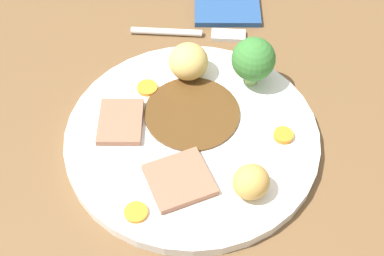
{
  "coord_description": "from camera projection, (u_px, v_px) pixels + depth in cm",
  "views": [
    {
      "loc": [
        35.65,
        2.08,
        53.06
      ],
      "look_at": [
        -1.83,
        2.32,
        6.0
      ],
      "focal_mm": 51.23,
      "sensor_mm": 36.0,
      "label": 1
    }
  ],
  "objects": [
    {
      "name": "carrot_coin_back",
      "position": [
        136.0,
        212.0,
        0.54
      ],
      "size": [
        2.39,
        2.39,
        0.42
      ],
      "primitive_type": "cylinder",
      "color": "orange",
      "rests_on": "dinner_plate"
    },
    {
      "name": "carrot_coin_side",
      "position": [
        147.0,
        88.0,
        0.65
      ],
      "size": [
        2.46,
        2.46,
        0.43
      ],
      "primitive_type": "cylinder",
      "color": "orange",
      "rests_on": "dinner_plate"
    },
    {
      "name": "carrot_coin_front",
      "position": [
        283.0,
        135.0,
        0.6
      ],
      "size": [
        2.21,
        2.21,
        0.6
      ],
      "primitive_type": "cylinder",
      "color": "orange",
      "rests_on": "dinner_plate"
    },
    {
      "name": "meat_slice_under",
      "position": [
        180.0,
        180.0,
        0.57
      ],
      "size": [
        7.99,
        8.12,
        0.8
      ],
      "primitive_type": "cube",
      "rotation": [
        0.0,
        0.0,
        0.39
      ],
      "color": "#9E664C",
      "rests_on": "dinner_plate"
    },
    {
      "name": "roast_potato_right",
      "position": [
        188.0,
        61.0,
        0.65
      ],
      "size": [
        6.21,
        6.17,
        4.3
      ],
      "primitive_type": "ellipsoid",
      "rotation": [
        0.0,
        0.0,
        4.34
      ],
      "color": "#D8B260",
      "rests_on": "dinner_plate"
    },
    {
      "name": "dining_table",
      "position": [
        172.0,
        164.0,
        0.62
      ],
      "size": [
        120.0,
        84.0,
        3.6
      ],
      "primitive_type": "cube",
      "color": "brown",
      "rests_on": "ground"
    },
    {
      "name": "dinner_plate",
      "position": [
        192.0,
        137.0,
        0.61
      ],
      "size": [
        28.45,
        28.45,
        1.4
      ],
      "primitive_type": "cylinder",
      "color": "white",
      "rests_on": "dining_table"
    },
    {
      "name": "meat_slice_main",
      "position": [
        121.0,
        122.0,
        0.61
      ],
      "size": [
        6.36,
        4.97,
        0.8
      ],
      "primitive_type": "cube",
      "rotation": [
        0.0,
        0.0,
        6.27
      ],
      "color": "#9E664C",
      "rests_on": "dinner_plate"
    },
    {
      "name": "fork",
      "position": [
        192.0,
        33.0,
        0.73
      ],
      "size": [
        2.58,
        15.32,
        0.9
      ],
      "rotation": [
        0.0,
        0.0,
        1.5
      ],
      "color": "silver",
      "rests_on": "dining_table"
    },
    {
      "name": "broccoli_floret",
      "position": [
        253.0,
        60.0,
        0.63
      ],
      "size": [
        5.14,
        5.14,
        6.26
      ],
      "color": "#8CB766",
      "rests_on": "dinner_plate"
    },
    {
      "name": "gravy_pool",
      "position": [
        192.0,
        113.0,
        0.63
      ],
      "size": [
        10.99,
        10.99,
        0.3
      ],
      "primitive_type": "cylinder",
      "color": "#563819",
      "rests_on": "dinner_plate"
    },
    {
      "name": "roast_potato_left",
      "position": [
        251.0,
        182.0,
        0.55
      ],
      "size": [
        5.33,
        5.35,
        3.5
      ],
      "primitive_type": "ellipsoid",
      "rotation": [
        0.0,
        0.0,
        2.3
      ],
      "color": "tan",
      "rests_on": "dinner_plate"
    }
  ]
}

